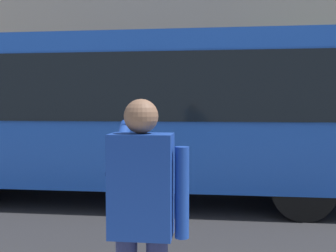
# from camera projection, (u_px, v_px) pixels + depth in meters

# --- Properties ---
(ground_plane) EXTENTS (60.00, 60.00, 0.00)m
(ground_plane) POSITION_uv_depth(u_px,v_px,m) (211.00, 199.00, 7.34)
(ground_plane) COLOR #232326
(red_bus) EXTENTS (9.05, 2.54, 3.08)m
(red_bus) POSITION_uv_depth(u_px,v_px,m) (129.00, 112.00, 7.31)
(red_bus) COLOR #1947AD
(red_bus) RESTS_ON ground_plane
(pedestrian_photographer) EXTENTS (0.53, 0.52, 1.70)m
(pedestrian_photographer) POSITION_uv_depth(u_px,v_px,m) (142.00, 209.00, 2.44)
(pedestrian_photographer) COLOR #1E2347
(pedestrian_photographer) RESTS_ON sidewalk_curb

